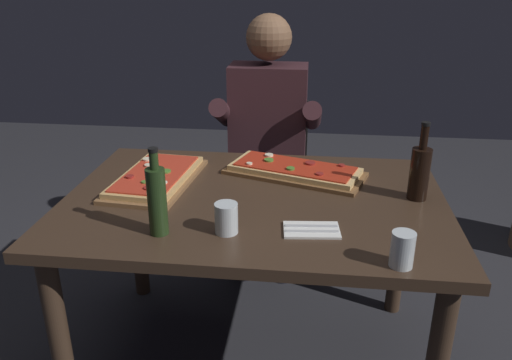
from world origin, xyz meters
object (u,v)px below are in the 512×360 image
(diner_chair, at_px, (269,175))
(wine_bottle_dark, at_px, (157,199))
(tumbler_near_camera, at_px, (226,220))
(oil_bottle_amber, at_px, (420,171))
(pizza_rectangular_front, at_px, (295,171))
(seated_diner, at_px, (267,136))
(tumbler_far_side, at_px, (402,250))
(pizza_rectangular_left, at_px, (156,178))
(dining_table, at_px, (254,221))

(diner_chair, bearing_deg, wine_bottle_dark, -101.93)
(tumbler_near_camera, xyz_separation_m, diner_chair, (0.03, 1.13, -0.30))
(wine_bottle_dark, relative_size, oil_bottle_amber, 0.99)
(pizza_rectangular_front, height_order, seated_diner, seated_diner)
(wine_bottle_dark, distance_m, seated_diner, 1.08)
(wine_bottle_dark, bearing_deg, diner_chair, 78.07)
(tumbler_near_camera, bearing_deg, tumbler_far_side, -14.80)
(pizza_rectangular_front, height_order, wine_bottle_dark, wine_bottle_dark)
(pizza_rectangular_front, xyz_separation_m, pizza_rectangular_left, (-0.54, -0.14, 0.00))
(dining_table, xyz_separation_m, tumbler_near_camera, (-0.06, -0.27, 0.14))
(dining_table, distance_m, wine_bottle_dark, 0.46)
(dining_table, height_order, tumbler_far_side, tumbler_far_side)
(dining_table, bearing_deg, pizza_rectangular_left, 166.17)
(tumbler_near_camera, relative_size, tumbler_far_side, 0.95)
(pizza_rectangular_left, relative_size, tumbler_far_side, 4.86)
(pizza_rectangular_front, distance_m, oil_bottle_amber, 0.50)
(wine_bottle_dark, bearing_deg, pizza_rectangular_left, 108.42)
(wine_bottle_dark, bearing_deg, pizza_rectangular_front, 53.29)
(pizza_rectangular_front, bearing_deg, tumbler_far_side, -62.99)
(pizza_rectangular_left, relative_size, diner_chair, 0.59)
(dining_table, bearing_deg, tumbler_near_camera, -101.71)
(tumbler_near_camera, distance_m, tumbler_far_side, 0.54)
(wine_bottle_dark, relative_size, tumbler_near_camera, 2.87)
(pizza_rectangular_left, bearing_deg, oil_bottle_amber, -2.03)
(wine_bottle_dark, height_order, tumbler_near_camera, wine_bottle_dark)
(oil_bottle_amber, xyz_separation_m, seated_diner, (-0.62, 0.67, -0.10))
(pizza_rectangular_left, height_order, wine_bottle_dark, wine_bottle_dark)
(tumbler_far_side, bearing_deg, pizza_rectangular_front, 117.01)
(wine_bottle_dark, height_order, diner_chair, wine_bottle_dark)
(dining_table, distance_m, tumbler_far_side, 0.64)
(pizza_rectangular_front, distance_m, seated_diner, 0.52)
(oil_bottle_amber, xyz_separation_m, tumbler_far_side, (-0.12, -0.48, -0.05))
(pizza_rectangular_front, xyz_separation_m, oil_bottle_amber, (0.46, -0.18, 0.09))
(tumbler_near_camera, relative_size, seated_diner, 0.08)
(dining_table, height_order, tumbler_near_camera, tumbler_near_camera)
(pizza_rectangular_left, xyz_separation_m, tumbler_near_camera, (0.35, -0.37, 0.02))
(tumbler_far_side, bearing_deg, tumbler_near_camera, 165.20)
(tumbler_far_side, xyz_separation_m, diner_chair, (-0.49, 1.27, -0.31))
(pizza_rectangular_left, bearing_deg, dining_table, -13.83)
(seated_diner, bearing_deg, wine_bottle_dark, -103.26)
(oil_bottle_amber, distance_m, seated_diner, 0.92)
(pizza_rectangular_front, height_order, oil_bottle_amber, oil_bottle_amber)
(pizza_rectangular_left, distance_m, wine_bottle_dark, 0.44)
(tumbler_near_camera, bearing_deg, seated_diner, 88.14)
(diner_chair, bearing_deg, pizza_rectangular_front, -75.37)
(pizza_rectangular_front, distance_m, diner_chair, 0.69)
(dining_table, distance_m, pizza_rectangular_left, 0.43)
(pizza_rectangular_left, height_order, oil_bottle_amber, oil_bottle_amber)
(pizza_rectangular_front, xyz_separation_m, wine_bottle_dark, (-0.41, -0.54, 0.10))
(oil_bottle_amber, distance_m, diner_chair, 1.07)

